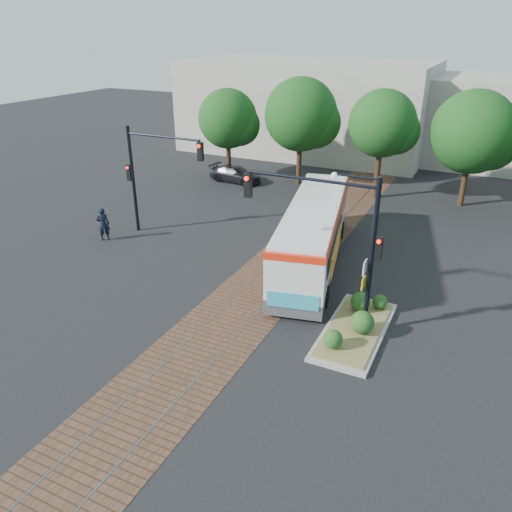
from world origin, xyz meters
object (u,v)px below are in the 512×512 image
object	(u,v)px
city_bus	(313,231)
parked_car	(235,174)
traffic_island	(357,324)
signal_pole_left	(148,167)
signal_pole_main	(340,228)
officer	(103,224)

from	to	relation	value
city_bus	parked_car	world-z (taller)	city_bus
traffic_island	signal_pole_left	distance (m)	14.50
parked_car	signal_pole_main	bearing A→B (deg)	-135.91
city_bus	signal_pole_left	size ratio (longest dim) A/B	1.94
city_bus	officer	bearing A→B (deg)	179.07
city_bus	traffic_island	xyz separation A→B (m)	(3.69, -5.14, -1.37)
signal_pole_left	signal_pole_main	bearing A→B (deg)	-21.45
parked_car	officer	bearing A→B (deg)	179.87
city_bus	traffic_island	distance (m)	6.47
traffic_island	signal_pole_main	distance (m)	3.95
traffic_island	officer	world-z (taller)	officer
traffic_island	signal_pole_main	size ratio (longest dim) A/B	0.87
city_bus	signal_pole_left	world-z (taller)	signal_pole_left
signal_pole_left	parked_car	distance (m)	11.68
city_bus	signal_pole_main	world-z (taller)	signal_pole_main
signal_pole_main	signal_pole_left	distance (m)	13.14
signal_pole_left	traffic_island	bearing A→B (deg)	-20.36
city_bus	signal_pole_left	distance (m)	9.74
traffic_island	signal_pole_left	size ratio (longest dim) A/B	0.87
city_bus	signal_pole_main	bearing A→B (deg)	-73.57
signal_pole_main	signal_pole_left	world-z (taller)	signal_pole_main
traffic_island	parked_car	distance (m)	21.21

